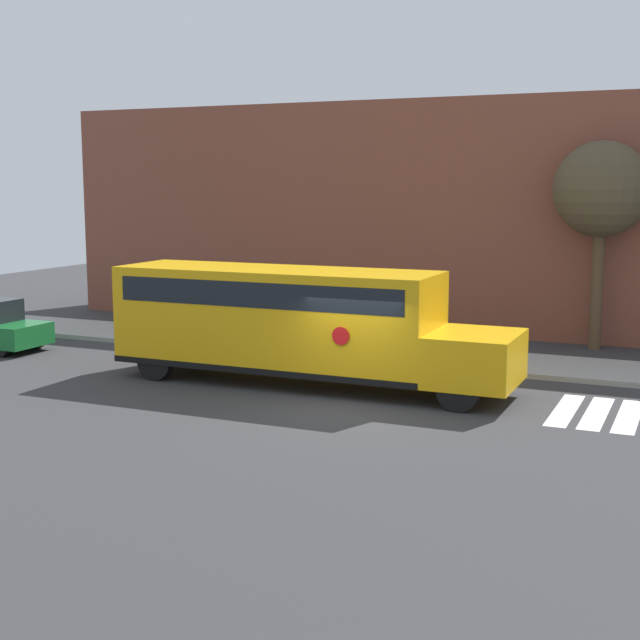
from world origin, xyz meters
The scene contains 6 objects.
ground_plane centered at (0.00, 0.00, 0.00)m, with size 60.00×60.00×0.00m, color #333335.
sidewalk_strip centered at (0.00, 6.50, 0.07)m, with size 44.00×3.00×0.15m.
building_backdrop centered at (0.00, 13.00, 4.05)m, with size 32.00×4.00×8.11m.
crosswalk_stripes centered at (6.20, 2.00, 0.00)m, with size 3.30×3.20×0.01m.
school_bus centered at (-2.23, 1.95, 1.73)m, with size 10.64×2.57×3.02m.
tree_near_sidewalk centered at (4.44, 10.32, 4.99)m, with size 2.99×2.99×6.55m.
Camera 1 is at (7.71, -18.74, 5.22)m, focal length 50.00 mm.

